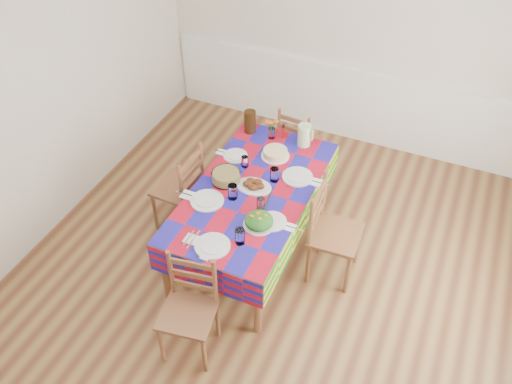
% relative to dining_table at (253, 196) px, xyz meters
% --- Properties ---
extents(room, '(4.58, 5.08, 2.78)m').
position_rel_dining_table_xyz_m(room, '(0.31, -0.38, 0.69)').
color(room, brown).
rests_on(room, ground).
extents(wainscot, '(4.41, 0.06, 0.92)m').
position_rel_dining_table_xyz_m(wainscot, '(0.31, 2.11, -0.17)').
color(wainscot, white).
rests_on(wainscot, room).
extents(dining_table, '(1.02, 1.89, 0.74)m').
position_rel_dining_table_xyz_m(dining_table, '(0.00, 0.00, 0.00)').
color(dining_table, brown).
rests_on(dining_table, room).
extents(setting_near_head, '(0.47, 0.31, 0.14)m').
position_rel_dining_table_xyz_m(setting_near_head, '(0.04, -0.70, 0.11)').
color(setting_near_head, silver).
rests_on(setting_near_head, dining_table).
extents(setting_left_near, '(0.53, 0.32, 0.14)m').
position_rel_dining_table_xyz_m(setting_left_near, '(-0.24, -0.25, 0.11)').
color(setting_left_near, silver).
rests_on(setting_left_near, dining_table).
extents(setting_left_far, '(0.42, 0.25, 0.11)m').
position_rel_dining_table_xyz_m(setting_left_far, '(-0.30, 0.33, 0.11)').
color(setting_left_far, silver).
rests_on(setting_left_far, dining_table).
extents(setting_right_near, '(0.45, 0.26, 0.12)m').
position_rel_dining_table_xyz_m(setting_right_near, '(0.27, -0.27, 0.11)').
color(setting_right_near, silver).
rests_on(setting_right_near, dining_table).
extents(setting_right_far, '(0.53, 0.31, 0.14)m').
position_rel_dining_table_xyz_m(setting_right_far, '(0.25, 0.27, 0.11)').
color(setting_right_far, silver).
rests_on(setting_right_far, dining_table).
extents(meat_platter, '(0.33, 0.24, 0.06)m').
position_rel_dining_table_xyz_m(meat_platter, '(-0.00, 0.03, 0.11)').
color(meat_platter, silver).
rests_on(meat_platter, dining_table).
extents(salad_platter, '(0.27, 0.27, 0.11)m').
position_rel_dining_table_xyz_m(salad_platter, '(0.23, -0.38, 0.12)').
color(salad_platter, silver).
rests_on(salad_platter, dining_table).
extents(pasta_bowl, '(0.26, 0.26, 0.10)m').
position_rel_dining_table_xyz_m(pasta_bowl, '(-0.27, 0.01, 0.13)').
color(pasta_bowl, white).
rests_on(pasta_bowl, dining_table).
extents(cake, '(0.27, 0.27, 0.08)m').
position_rel_dining_table_xyz_m(cake, '(0.00, 0.52, 0.12)').
color(cake, silver).
rests_on(cake, dining_table).
extents(serving_utensils, '(0.14, 0.32, 0.01)m').
position_rel_dining_table_xyz_m(serving_utensils, '(0.15, -0.12, 0.08)').
color(serving_utensils, black).
rests_on(serving_utensils, dining_table).
extents(flower_vase, '(0.13, 0.11, 0.22)m').
position_rel_dining_table_xyz_m(flower_vase, '(-0.14, 0.78, 0.17)').
color(flower_vase, white).
rests_on(flower_vase, dining_table).
extents(hot_sauce, '(0.04, 0.04, 0.15)m').
position_rel_dining_table_xyz_m(hot_sauce, '(-0.04, 0.83, 0.16)').
color(hot_sauce, '#AA150D').
rests_on(hot_sauce, dining_table).
extents(green_pitcher, '(0.13, 0.13, 0.22)m').
position_rel_dining_table_xyz_m(green_pitcher, '(0.19, 0.81, 0.19)').
color(green_pitcher, '#BDE4A1').
rests_on(green_pitcher, dining_table).
extents(tea_pitcher, '(0.12, 0.12, 0.24)m').
position_rel_dining_table_xyz_m(tea_pitcher, '(-0.38, 0.79, 0.20)').
color(tea_pitcher, black).
rests_on(tea_pitcher, dining_table).
extents(name_card, '(0.07, 0.02, 0.02)m').
position_rel_dining_table_xyz_m(name_card, '(-0.01, -0.90, 0.09)').
color(name_card, silver).
rests_on(name_card, dining_table).
extents(chair_near, '(0.47, 0.45, 0.93)m').
position_rel_dining_table_xyz_m(chair_near, '(-0.01, -1.19, -0.20)').
color(chair_near, brown).
rests_on(chair_near, room).
extents(chair_far, '(0.43, 0.41, 0.88)m').
position_rel_dining_table_xyz_m(chair_far, '(-0.00, 1.19, -0.22)').
color(chair_far, brown).
rests_on(chair_far, room).
extents(chair_left, '(0.43, 0.44, 0.96)m').
position_rel_dining_table_xyz_m(chair_left, '(-0.75, -0.00, -0.18)').
color(chair_left, brown).
rests_on(chair_left, room).
extents(chair_right, '(0.44, 0.46, 1.00)m').
position_rel_dining_table_xyz_m(chair_right, '(0.75, -0.00, -0.16)').
color(chair_right, brown).
rests_on(chair_right, room).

